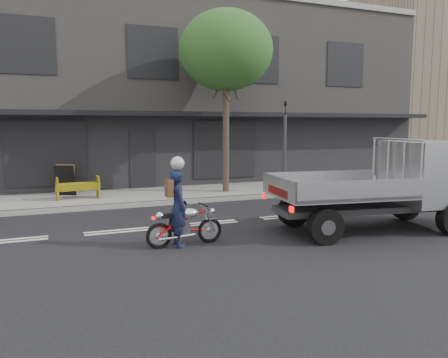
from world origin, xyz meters
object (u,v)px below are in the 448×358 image
(motorcycle, at_px, (185,225))
(construction_barrier, at_px, (78,188))
(rider, at_px, (178,208))
(flatbed_ute, at_px, (412,177))
(traffic_light_pole, at_px, (285,151))
(sandwich_board, at_px, (65,180))
(street_tree, at_px, (226,51))

(motorcycle, xyz_separation_m, construction_barrier, (-1.85, 6.12, 0.08))
(rider, distance_m, flatbed_ute, 6.05)
(traffic_light_pole, height_order, construction_barrier, traffic_light_pole)
(motorcycle, bearing_deg, construction_barrier, 103.76)
(sandwich_board, bearing_deg, motorcycle, -49.32)
(street_tree, bearing_deg, flatbed_ute, -69.52)
(motorcycle, height_order, flatbed_ute, flatbed_ute)
(street_tree, distance_m, rider, 8.28)
(construction_barrier, relative_size, sandwich_board, 1.29)
(traffic_light_pole, relative_size, motorcycle, 2.00)
(flatbed_ute, distance_m, construction_barrier, 10.22)
(motorcycle, relative_size, rider, 1.04)
(construction_barrier, xyz_separation_m, sandwich_board, (-0.37, 1.07, 0.15))
(street_tree, xyz_separation_m, construction_barrier, (-5.25, 0.10, -4.74))
(motorcycle, distance_m, construction_barrier, 6.39)
(traffic_light_pole, height_order, sandwich_board, traffic_light_pole)
(sandwich_board, bearing_deg, traffic_light_pole, 8.67)
(rider, xyz_separation_m, sandwich_board, (-2.07, 7.18, -0.15))
(traffic_light_pole, bearing_deg, street_tree, 156.97)
(rider, xyz_separation_m, flatbed_ute, (6.01, -0.56, 0.48))
(motorcycle, relative_size, construction_barrier, 1.25)
(construction_barrier, distance_m, sandwich_board, 1.14)
(sandwich_board, bearing_deg, rider, -50.42)
(motorcycle, distance_m, rider, 0.41)
(traffic_light_pole, height_order, flatbed_ute, traffic_light_pole)
(rider, relative_size, construction_barrier, 1.20)
(traffic_light_pole, relative_size, construction_barrier, 2.50)
(street_tree, relative_size, sandwich_board, 6.24)
(rider, relative_size, flatbed_ute, 0.32)
(flatbed_ute, relative_size, sandwich_board, 4.82)
(traffic_light_pole, distance_m, flatbed_ute, 5.75)
(flatbed_ute, bearing_deg, sandwich_board, 143.94)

